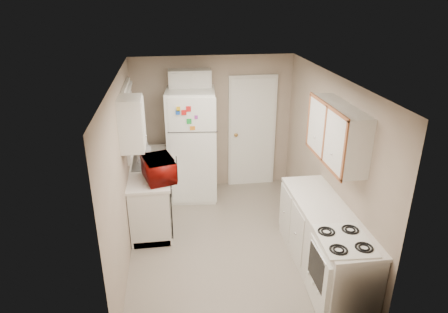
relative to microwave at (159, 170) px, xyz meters
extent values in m
plane|color=#A89C8D|center=(0.95, -0.39, -1.05)|extent=(3.80, 3.80, 0.00)
plane|color=white|center=(0.95, -0.39, 1.35)|extent=(3.80, 3.80, 0.00)
plane|color=tan|center=(-0.45, -0.39, 0.15)|extent=(3.80, 3.80, 0.00)
plane|color=tan|center=(2.35, -0.39, 0.15)|extent=(3.80, 3.80, 0.00)
plane|color=tan|center=(0.95, 1.51, 0.15)|extent=(2.80, 2.80, 0.00)
plane|color=tan|center=(0.95, -2.29, 0.15)|extent=(2.80, 2.80, 0.00)
cube|color=silver|center=(-0.15, 0.51, -0.60)|extent=(0.60, 1.80, 0.90)
cube|color=black|center=(0.14, -0.09, -0.56)|extent=(0.03, 0.58, 0.72)
cube|color=gray|center=(-0.15, 0.66, -0.19)|extent=(0.54, 0.74, 0.16)
imported|color=maroon|center=(0.00, 0.00, 0.00)|extent=(0.64, 0.46, 0.38)
imported|color=white|center=(-0.20, 1.02, -0.05)|extent=(0.11, 0.11, 0.19)
cube|color=silver|center=(-0.41, 0.66, 0.55)|extent=(0.10, 0.98, 1.08)
cube|color=silver|center=(-0.30, -0.17, 0.75)|extent=(0.30, 0.45, 0.70)
cube|color=white|center=(0.54, 1.15, -0.09)|extent=(0.86, 0.84, 1.92)
cube|color=silver|center=(0.55, 1.36, 0.95)|extent=(0.70, 0.30, 0.40)
cube|color=white|center=(1.65, 1.47, -0.03)|extent=(0.86, 0.06, 2.08)
cube|color=silver|center=(2.05, -1.19, -0.60)|extent=(0.60, 2.00, 0.90)
cube|color=white|center=(1.99, -1.81, -0.65)|extent=(0.58, 0.69, 0.81)
cube|color=silver|center=(2.20, -0.89, 0.75)|extent=(0.30, 1.20, 0.70)
camera|label=1|loc=(0.21, -5.22, 2.36)|focal=32.00mm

